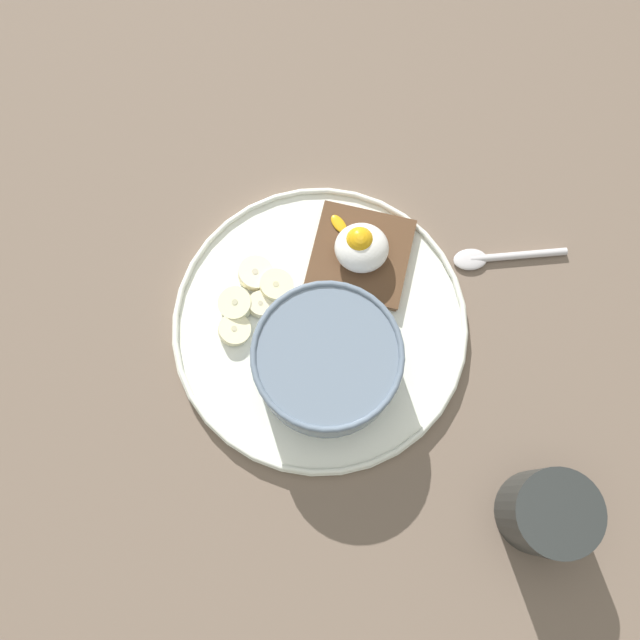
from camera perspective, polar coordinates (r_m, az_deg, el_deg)
name	(u,v)px	position (r cm, az deg, el deg)	size (l,w,h in cm)	color
ground_plane	(320,329)	(75.04, 0.00, -0.76)	(120.00, 120.00, 2.00)	#725F50
plate	(320,325)	(73.29, 0.00, -0.43)	(30.45, 30.45, 1.60)	white
oatmeal_bowl	(327,361)	(68.61, 0.57, -3.32)	(14.35, 14.35, 6.98)	slate
toast_slice	(360,256)	(74.64, 3.25, 5.17)	(11.53, 11.53, 1.26)	brown
poached_egg	(361,246)	(72.36, 3.31, 5.90)	(6.39, 7.01, 4.19)	white
banana_slice_front	(276,286)	(73.54, -3.52, 2.74)	(5.02, 5.02, 1.88)	beige
banana_slice_left	(236,304)	(73.41, -6.77, 1.30)	(4.44, 4.35, 1.69)	beige
banana_slice_back	(261,304)	(73.22, -4.75, 1.26)	(3.58, 3.48, 1.59)	beige
banana_slice_right	(256,273)	(74.20, -5.18, 3.75)	(4.62, 4.53, 1.71)	#FAECC5
banana_slice_inner	(235,330)	(72.84, -6.85, -0.77)	(4.31, 4.23, 1.61)	#FBEEBA
coffee_mug	(548,513)	(71.03, 17.76, -14.47)	(8.00, 8.00, 7.92)	#282B2A
spoon	(495,257)	(78.10, 13.86, 4.89)	(12.23, 3.39, 0.80)	silver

